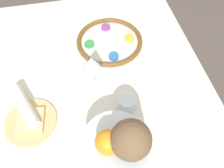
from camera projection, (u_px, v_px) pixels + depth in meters
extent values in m
plane|color=#564C47|center=(103.00, 150.00, 1.50)|extent=(8.00, 8.00, 0.00)
cube|color=silver|center=(100.00, 129.00, 1.19)|extent=(1.27, 0.95, 0.75)
cylinder|color=silver|center=(110.00, 43.00, 1.02)|extent=(0.30, 0.30, 0.01)
torus|color=brown|center=(110.00, 41.00, 1.01)|extent=(0.30, 0.30, 0.02)
cylinder|color=#2D6BB7|center=(114.00, 56.00, 0.96)|extent=(0.04, 0.04, 0.01)
cylinder|color=gold|center=(129.00, 38.00, 1.02)|extent=(0.04, 0.04, 0.01)
cylinder|color=#844299|center=(106.00, 27.00, 1.06)|extent=(0.04, 0.04, 0.01)
cylinder|color=#33934C|center=(89.00, 44.00, 1.00)|extent=(0.04, 0.04, 0.01)
cylinder|color=silver|center=(95.00, 80.00, 0.91)|extent=(0.07, 0.07, 0.00)
cylinder|color=silver|center=(94.00, 74.00, 0.87)|extent=(0.01, 0.01, 0.08)
cone|color=silver|center=(93.00, 63.00, 0.81)|extent=(0.07, 0.07, 0.06)
cylinder|color=silver|center=(115.00, 152.00, 0.74)|extent=(0.12, 0.12, 0.01)
cylinder|color=silver|center=(116.00, 149.00, 0.71)|extent=(0.03, 0.03, 0.06)
cylinder|color=silver|center=(116.00, 144.00, 0.67)|extent=(0.22, 0.22, 0.03)
sphere|color=orange|center=(109.00, 142.00, 0.62)|extent=(0.08, 0.08, 0.08)
sphere|color=brown|center=(131.00, 140.00, 0.60)|extent=(0.12, 0.12, 0.12)
cylinder|color=tan|center=(31.00, 122.00, 0.80)|extent=(0.19, 0.19, 0.01)
cube|color=#D1B784|center=(30.00, 121.00, 0.79)|extent=(0.11, 0.11, 0.01)
cylinder|color=white|center=(24.00, 106.00, 0.81)|extent=(0.20, 0.12, 0.05)
cylinder|color=silver|center=(127.00, 103.00, 0.81)|extent=(0.06, 0.06, 0.06)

